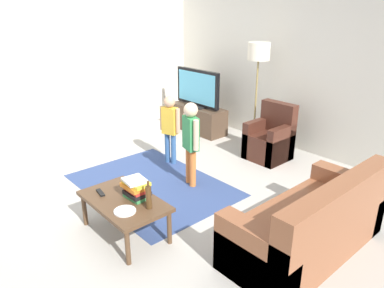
% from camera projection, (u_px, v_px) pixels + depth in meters
% --- Properties ---
extents(ground, '(7.80, 7.80, 0.00)m').
position_uv_depth(ground, '(156.00, 204.00, 4.55)').
color(ground, '#B2ADA3').
extents(wall_back, '(6.00, 0.12, 2.70)m').
position_uv_depth(wall_back, '(302.00, 69.00, 5.92)').
color(wall_back, silver).
rests_on(wall_back, ground).
extents(wall_left, '(0.12, 6.00, 2.70)m').
position_uv_depth(wall_left, '(49.00, 67.00, 6.16)').
color(wall_left, silver).
rests_on(wall_left, ground).
extents(area_rug, '(2.20, 1.60, 0.01)m').
position_uv_depth(area_rug, '(152.00, 185.00, 5.01)').
color(area_rug, '#33477A').
rests_on(area_rug, ground).
extents(tv_stand, '(1.20, 0.44, 0.50)m').
position_uv_depth(tv_stand, '(198.00, 119.00, 7.10)').
color(tv_stand, '#4C3828').
rests_on(tv_stand, ground).
extents(tv, '(1.10, 0.28, 0.71)m').
position_uv_depth(tv, '(197.00, 89.00, 6.87)').
color(tv, black).
rests_on(tv, tv_stand).
extents(couch, '(0.80, 1.80, 0.86)m').
position_uv_depth(couch, '(314.00, 227.00, 3.55)').
color(couch, brown).
rests_on(couch, ground).
extents(armchair, '(0.60, 0.60, 0.90)m').
position_uv_depth(armchair, '(271.00, 141.00, 5.81)').
color(armchair, '#472319').
rests_on(armchair, ground).
extents(floor_lamp, '(0.36, 0.36, 1.78)m').
position_uv_depth(floor_lamp, '(258.00, 57.00, 5.84)').
color(floor_lamp, '#262626').
rests_on(floor_lamp, ground).
extents(child_near_tv, '(0.35, 0.19, 1.07)m').
position_uv_depth(child_near_tv, '(170.00, 124.00, 5.51)').
color(child_near_tv, '#33598C').
rests_on(child_near_tv, ground).
extents(child_center, '(0.38, 0.20, 1.16)m').
position_uv_depth(child_center, '(191.00, 137.00, 4.79)').
color(child_center, orange).
rests_on(child_center, ground).
extents(coffee_table, '(1.00, 0.60, 0.42)m').
position_uv_depth(coffee_table, '(124.00, 203.00, 3.82)').
color(coffee_table, '#513823').
rests_on(coffee_table, ground).
extents(book_stack, '(0.30, 0.25, 0.22)m').
position_uv_depth(book_stack, '(136.00, 188.00, 3.80)').
color(book_stack, '#388C4C').
rests_on(book_stack, coffee_table).
extents(bottle, '(0.06, 0.06, 0.30)m').
position_uv_depth(bottle, '(149.00, 197.00, 3.60)').
color(bottle, '#4C3319').
rests_on(bottle, coffee_table).
extents(tv_remote, '(0.18, 0.08, 0.02)m').
position_uv_depth(tv_remote, '(100.00, 193.00, 3.93)').
color(tv_remote, black).
rests_on(tv_remote, coffee_table).
extents(plate, '(0.22, 0.22, 0.02)m').
position_uv_depth(plate, '(125.00, 211.00, 3.58)').
color(plate, white).
rests_on(plate, coffee_table).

